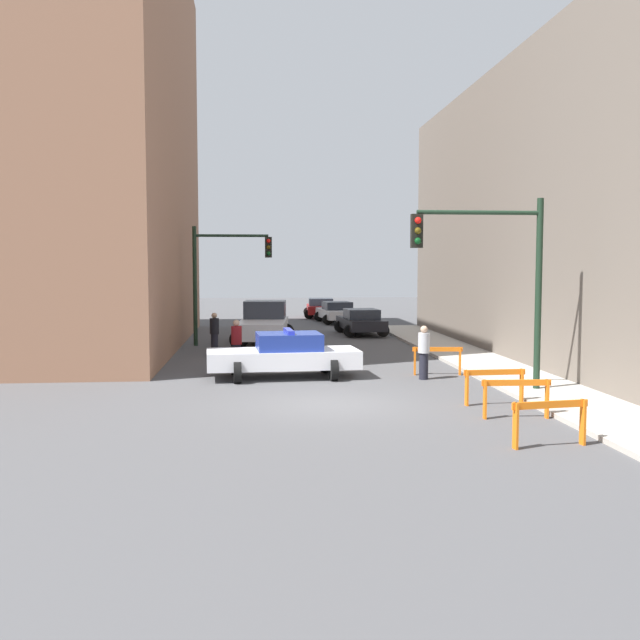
% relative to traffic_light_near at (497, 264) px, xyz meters
% --- Properties ---
extents(ground_plane, '(120.00, 120.00, 0.00)m').
position_rel_traffic_light_near_xyz_m(ground_plane, '(-4.73, -1.06, -3.53)').
color(ground_plane, '#4C4C4F').
extents(sidewalk_right, '(2.40, 44.00, 0.12)m').
position_rel_traffic_light_near_xyz_m(sidewalk_right, '(1.47, -1.06, -3.47)').
color(sidewalk_right, '#B2ADA3').
rests_on(sidewalk_right, ground_plane).
extents(building_corner_left, '(14.00, 20.00, 17.93)m').
position_rel_traffic_light_near_xyz_m(building_corner_left, '(-16.73, 12.94, 5.43)').
color(building_corner_left, '#93664C').
rests_on(building_corner_left, ground_plane).
extents(traffic_light_near, '(3.64, 0.35, 5.20)m').
position_rel_traffic_light_near_xyz_m(traffic_light_near, '(0.00, 0.00, 0.00)').
color(traffic_light_near, black).
rests_on(traffic_light_near, sidewalk_right).
extents(traffic_light_far, '(3.44, 0.35, 5.20)m').
position_rel_traffic_light_near_xyz_m(traffic_light_far, '(-8.03, 12.56, -0.13)').
color(traffic_light_far, black).
rests_on(traffic_light_far, ground_plane).
extents(police_car, '(4.82, 2.57, 1.52)m').
position_rel_traffic_light_near_xyz_m(police_car, '(-5.64, 3.28, -2.81)').
color(police_car, white).
rests_on(police_car, ground_plane).
extents(white_truck, '(2.93, 5.55, 1.90)m').
position_rel_traffic_light_near_xyz_m(white_truck, '(-6.14, 13.02, -2.62)').
color(white_truck, silver).
rests_on(white_truck, ground_plane).
extents(parked_car_near, '(2.45, 4.40, 1.31)m').
position_rel_traffic_light_near_xyz_m(parked_car_near, '(-1.17, 16.89, -2.86)').
color(parked_car_near, black).
rests_on(parked_car_near, ground_plane).
extents(parked_car_mid, '(2.55, 4.46, 1.31)m').
position_rel_traffic_light_near_xyz_m(parked_car_mid, '(-1.54, 24.36, -2.86)').
color(parked_car_mid, silver).
rests_on(parked_car_mid, ground_plane).
extents(parked_car_far, '(2.43, 4.39, 1.31)m').
position_rel_traffic_light_near_xyz_m(parked_car_far, '(-2.10, 28.92, -2.86)').
color(parked_car_far, maroon).
rests_on(parked_car_far, ground_plane).
extents(pedestrian_crossing, '(0.49, 0.49, 1.66)m').
position_rel_traffic_light_near_xyz_m(pedestrian_crossing, '(-7.18, 5.52, -2.67)').
color(pedestrian_crossing, black).
rests_on(pedestrian_crossing, ground_plane).
extents(pedestrian_corner, '(0.47, 0.47, 1.66)m').
position_rel_traffic_light_near_xyz_m(pedestrian_corner, '(-8.13, 9.26, -2.67)').
color(pedestrian_corner, black).
rests_on(pedestrian_corner, ground_plane).
extents(pedestrian_sidewalk, '(0.39, 0.39, 1.66)m').
position_rel_traffic_light_near_xyz_m(pedestrian_sidewalk, '(-1.38, 2.55, -2.67)').
color(pedestrian_sidewalk, black).
rests_on(pedestrian_sidewalk, ground_plane).
extents(barrier_front, '(1.59, 0.36, 0.90)m').
position_rel_traffic_light_near_xyz_m(barrier_front, '(-0.91, -5.74, -2.91)').
color(barrier_front, orange).
rests_on(barrier_front, ground_plane).
extents(barrier_mid, '(1.60, 0.23, 0.90)m').
position_rel_traffic_light_near_xyz_m(barrier_mid, '(-0.61, -3.19, -2.91)').
color(barrier_mid, orange).
rests_on(barrier_mid, ground_plane).
extents(barrier_back, '(1.60, 0.23, 0.90)m').
position_rel_traffic_light_near_xyz_m(barrier_back, '(-0.57, -1.59, -2.91)').
color(barrier_back, orange).
rests_on(barrier_back, ground_plane).
extents(barrier_corner, '(1.60, 0.32, 0.90)m').
position_rel_traffic_light_near_xyz_m(barrier_corner, '(-0.74, 3.37, -2.91)').
color(barrier_corner, orange).
rests_on(barrier_corner, ground_plane).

